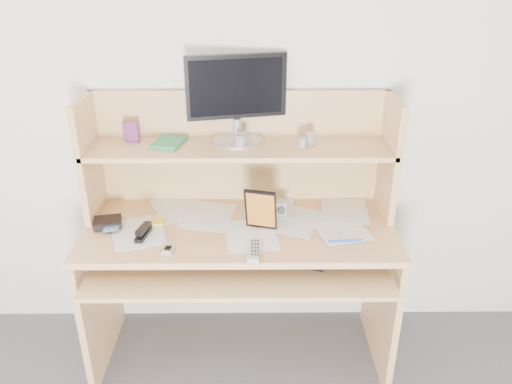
{
  "coord_description": "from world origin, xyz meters",
  "views": [
    {
      "loc": [
        0.06,
        -0.49,
        1.86
      ],
      "look_at": [
        0.07,
        1.43,
        0.95
      ],
      "focal_mm": 35.0,
      "sensor_mm": 36.0,
      "label": 1
    }
  ],
  "objects_px": {
    "desk": "(240,228)",
    "keyboard": "(274,251)",
    "game_case": "(261,209)",
    "monitor": "(237,96)",
    "tv_remote": "(255,250)"
  },
  "relations": [
    {
      "from": "desk",
      "to": "keyboard",
      "type": "xyz_separation_m",
      "value": [
        0.15,
        -0.15,
        -0.03
      ]
    },
    {
      "from": "game_case",
      "to": "monitor",
      "type": "bearing_deg",
      "value": 126.89
    },
    {
      "from": "keyboard",
      "to": "game_case",
      "type": "distance_m",
      "value": 0.2
    },
    {
      "from": "keyboard",
      "to": "game_case",
      "type": "bearing_deg",
      "value": 163.96
    },
    {
      "from": "tv_remote",
      "to": "keyboard",
      "type": "bearing_deg",
      "value": 66.89
    },
    {
      "from": "keyboard",
      "to": "monitor",
      "type": "xyz_separation_m",
      "value": [
        -0.16,
        0.3,
        0.63
      ]
    },
    {
      "from": "game_case",
      "to": "tv_remote",
      "type": "bearing_deg",
      "value": -83.08
    },
    {
      "from": "monitor",
      "to": "tv_remote",
      "type": "bearing_deg",
      "value": -93.08
    },
    {
      "from": "keyboard",
      "to": "tv_remote",
      "type": "xyz_separation_m",
      "value": [
        -0.09,
        -0.15,
        0.1
      ]
    },
    {
      "from": "game_case",
      "to": "monitor",
      "type": "xyz_separation_m",
      "value": [
        -0.11,
        0.26,
        0.44
      ]
    },
    {
      "from": "desk",
      "to": "game_case",
      "type": "height_order",
      "value": "desk"
    },
    {
      "from": "keyboard",
      "to": "monitor",
      "type": "distance_m",
      "value": 0.71
    },
    {
      "from": "game_case",
      "to": "keyboard",
      "type": "bearing_deg",
      "value": -17.79
    },
    {
      "from": "keyboard",
      "to": "tv_remote",
      "type": "relative_size",
      "value": 2.9
    },
    {
      "from": "monitor",
      "to": "game_case",
      "type": "bearing_deg",
      "value": -81.06
    }
  ]
}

